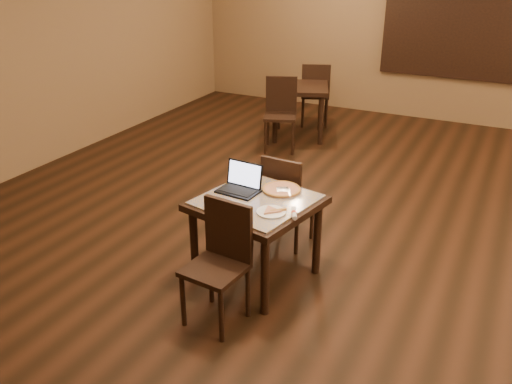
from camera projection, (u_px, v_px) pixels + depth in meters
The scene contains 16 objects.
ground at pixel (306, 250), 5.26m from camera, with size 10.00×10.00×0.00m, color black.
wall_back at pixel (426, 27), 8.69m from camera, with size 8.00×0.02×3.00m, color brown.
mural at pixel (459, 26), 8.43m from camera, with size 2.34×0.05×1.64m.
tiled_table at pixel (257, 210), 4.57m from camera, with size 1.08×1.08×0.76m.
chair_main_near at pixel (221, 256), 4.11m from camera, with size 0.46×0.46×0.97m.
chair_main_far at pixel (285, 196), 5.13m from camera, with size 0.43×0.43×0.93m.
laptop at pixel (241, 183), 4.66m from camera, with size 0.36×0.29×0.23m.
plate at pixel (271, 212), 4.28m from camera, with size 0.24×0.24×0.01m, color white.
pizza_slice at pixel (271, 210), 4.28m from camera, with size 0.17×0.17×0.02m, color beige, non-canonical shape.
pizza_pan at pixel (281, 191), 4.67m from camera, with size 0.34×0.34×0.01m, color silver.
pizza_whole at pixel (281, 189), 4.66m from camera, with size 0.33×0.33×0.02m.
spatula at pixel (283, 189), 4.63m from camera, with size 0.10×0.25×0.01m, color silver.
napkin_roll at pixel (294, 213), 4.24m from camera, with size 0.11×0.18×0.04m.
other_table_b at pixel (299, 94), 8.11m from camera, with size 1.08×1.08×0.79m.
other_table_b_chair_near at pixel (281, 109), 7.67m from camera, with size 0.57×0.57×1.02m.
other_table_b_chair_far at pixel (315, 91), 8.62m from camera, with size 0.57×0.57×1.02m.
Camera 1 is at (1.61, -4.28, 2.70)m, focal length 38.00 mm.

